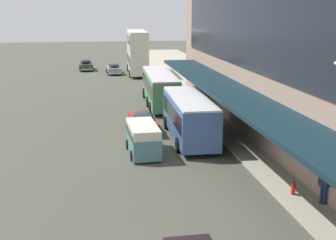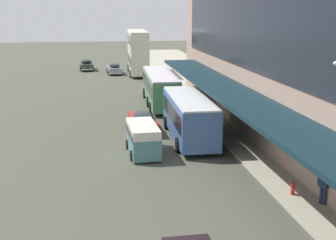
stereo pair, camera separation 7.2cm
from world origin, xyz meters
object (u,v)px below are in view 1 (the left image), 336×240
at_px(sedan_oncoming_rear, 86,65).
at_px(sedan_far_back, 114,69).
at_px(transit_bus_kerbside_rear, 189,115).
at_px(pedestrian_at_kerb, 324,183).
at_px(transit_bus_kerbside_far, 137,51).
at_px(transit_bus_kerbside_front, 160,87).
at_px(vw_van, 143,137).
at_px(sedan_second_mid, 143,121).
at_px(fire_hydrant, 293,188).

bearing_deg(sedan_oncoming_rear, sedan_far_back, -51.12).
relative_size(transit_bus_kerbside_rear, pedestrian_at_kerb, 5.13).
bearing_deg(transit_bus_kerbside_far, sedan_oncoming_rear, 142.62).
distance_m(transit_bus_kerbside_front, vw_van, 15.64).
height_order(transit_bus_kerbside_front, transit_bus_kerbside_rear, transit_bus_kerbside_front).
xyz_separation_m(sedan_oncoming_rear, sedan_second_mid, (4.59, -37.19, -0.03)).
bearing_deg(sedan_second_mid, transit_bus_kerbside_far, 85.16).
xyz_separation_m(transit_bus_kerbside_front, fire_hydrant, (3.25, -23.70, -1.30)).
xyz_separation_m(sedan_far_back, sedan_oncoming_rear, (-3.94, 4.89, 0.04)).
height_order(transit_bus_kerbside_rear, sedan_far_back, transit_bus_kerbside_rear).
distance_m(sedan_far_back, sedan_oncoming_rear, 6.28).
height_order(transit_bus_kerbside_rear, pedestrian_at_kerb, transit_bus_kerbside_rear).
distance_m(transit_bus_kerbside_far, pedestrian_at_kerb, 47.13).
distance_m(transit_bus_kerbside_far, sedan_far_back, 4.22).
height_order(transit_bus_kerbside_front, sedan_second_mid, transit_bus_kerbside_front).
relative_size(sedan_far_back, sedan_second_mid, 0.95).
height_order(sedan_far_back, sedan_oncoming_rear, sedan_oncoming_rear).
bearing_deg(pedestrian_at_kerb, transit_bus_kerbside_front, 99.49).
height_order(transit_bus_kerbside_rear, sedan_second_mid, transit_bus_kerbside_rear).
relative_size(sedan_second_mid, vw_van, 1.09).
distance_m(transit_bus_kerbside_rear, transit_bus_kerbside_far, 34.48).
relative_size(transit_bus_kerbside_front, sedan_oncoming_rear, 2.40).
bearing_deg(sedan_second_mid, vw_van, -96.41).
bearing_deg(sedan_second_mid, pedestrian_at_kerb, -65.68).
height_order(transit_bus_kerbside_rear, vw_van, transit_bus_kerbside_rear).
bearing_deg(transit_bus_kerbside_far, pedestrian_at_kerb, -84.86).
bearing_deg(fire_hydrant, vw_van, 128.03).
bearing_deg(transit_bus_kerbside_front, transit_bus_kerbside_rear, -88.71).
xyz_separation_m(sedan_second_mid, vw_van, (-0.62, -5.54, 0.33)).
distance_m(transit_bus_kerbside_rear, fire_hydrant, 11.62).
xyz_separation_m(transit_bus_kerbside_rear, pedestrian_at_kerb, (3.89, -12.45, -0.61)).
distance_m(sedan_far_back, vw_van, 37.83).
height_order(vw_van, pedestrian_at_kerb, pedestrian_at_kerb).
xyz_separation_m(vw_van, fire_hydrant, (6.60, -8.43, -0.60)).
xyz_separation_m(sedan_oncoming_rear, vw_van, (3.97, -42.72, 0.29)).
height_order(transit_bus_kerbside_front, sedan_oncoming_rear, transit_bus_kerbside_front).
bearing_deg(fire_hydrant, transit_bus_kerbside_front, 97.82).
bearing_deg(vw_van, transit_bus_kerbside_rear, 36.93).
bearing_deg(transit_bus_kerbside_front, fire_hydrant, -82.18).
xyz_separation_m(sedan_far_back, pedestrian_at_kerb, (7.55, -47.56, 0.41)).
bearing_deg(transit_bus_kerbside_front, sedan_oncoming_rear, 104.92).
bearing_deg(transit_bus_kerbside_rear, vw_van, -143.07).
relative_size(transit_bus_kerbside_front, pedestrian_at_kerb, 6.22).
height_order(transit_bus_kerbside_far, fire_hydrant, transit_bus_kerbside_far).
relative_size(transit_bus_kerbside_far, vw_van, 2.31).
bearing_deg(fire_hydrant, pedestrian_at_kerb, -54.49).
bearing_deg(vw_van, pedestrian_at_kerb, -52.29).
bearing_deg(sedan_second_mid, sedan_oncoming_rear, 97.04).
bearing_deg(fire_hydrant, sedan_far_back, 98.15).
bearing_deg(sedan_oncoming_rear, transit_bus_kerbside_front, -75.08).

